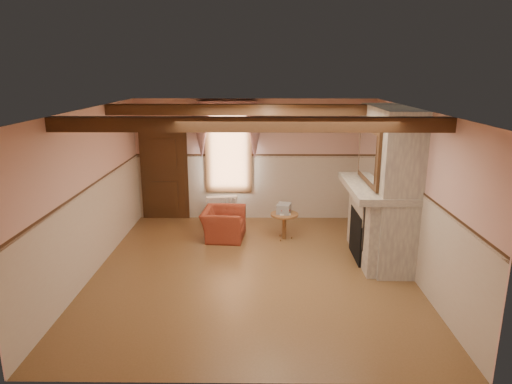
{
  "coord_description": "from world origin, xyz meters",
  "views": [
    {
      "loc": [
        0.15,
        -7.4,
        3.41
      ],
      "look_at": [
        0.06,
        0.8,
        1.22
      ],
      "focal_mm": 32.0,
      "sensor_mm": 36.0,
      "label": 1
    }
  ],
  "objects_px": {
    "oil_lamp": "(369,169)",
    "side_table": "(284,226)",
    "armchair": "(223,224)",
    "radiator": "(222,209)",
    "bowl": "(376,181)",
    "mantel_clock": "(367,170)"
  },
  "relations": [
    {
      "from": "armchair",
      "to": "radiator",
      "type": "height_order",
      "value": "armchair"
    },
    {
      "from": "radiator",
      "to": "mantel_clock",
      "type": "height_order",
      "value": "mantel_clock"
    },
    {
      "from": "side_table",
      "to": "radiator",
      "type": "xyz_separation_m",
      "value": [
        -1.39,
        1.13,
        0.02
      ]
    },
    {
      "from": "bowl",
      "to": "armchair",
      "type": "bearing_deg",
      "value": 162.27
    },
    {
      "from": "mantel_clock",
      "to": "oil_lamp",
      "type": "bearing_deg",
      "value": -90.0
    },
    {
      "from": "radiator",
      "to": "armchair",
      "type": "bearing_deg",
      "value": -94.84
    },
    {
      "from": "mantel_clock",
      "to": "oil_lamp",
      "type": "height_order",
      "value": "oil_lamp"
    },
    {
      "from": "armchair",
      "to": "side_table",
      "type": "bearing_deg",
      "value": -86.94
    },
    {
      "from": "oil_lamp",
      "to": "side_table",
      "type": "bearing_deg",
      "value": 170.24
    },
    {
      "from": "side_table",
      "to": "bowl",
      "type": "xyz_separation_m",
      "value": [
        1.61,
        -0.88,
        1.19
      ]
    },
    {
      "from": "mantel_clock",
      "to": "oil_lamp",
      "type": "relative_size",
      "value": 0.86
    },
    {
      "from": "side_table",
      "to": "oil_lamp",
      "type": "relative_size",
      "value": 2.05
    },
    {
      "from": "side_table",
      "to": "bowl",
      "type": "height_order",
      "value": "bowl"
    },
    {
      "from": "bowl",
      "to": "oil_lamp",
      "type": "xyz_separation_m",
      "value": [
        0.0,
        0.6,
        0.09
      ]
    },
    {
      "from": "side_table",
      "to": "armchair",
      "type": "bearing_deg",
      "value": 178.19
    },
    {
      "from": "oil_lamp",
      "to": "mantel_clock",
      "type": "bearing_deg",
      "value": 90.0
    },
    {
      "from": "side_table",
      "to": "oil_lamp",
      "type": "distance_m",
      "value": 2.08
    },
    {
      "from": "radiator",
      "to": "oil_lamp",
      "type": "bearing_deg",
      "value": -36.05
    },
    {
      "from": "radiator",
      "to": "bowl",
      "type": "relative_size",
      "value": 1.82
    },
    {
      "from": "oil_lamp",
      "to": "armchair",
      "type": "bearing_deg",
      "value": 173.72
    },
    {
      "from": "bowl",
      "to": "side_table",
      "type": "bearing_deg",
      "value": 151.3
    },
    {
      "from": "side_table",
      "to": "radiator",
      "type": "distance_m",
      "value": 1.79
    }
  ]
}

